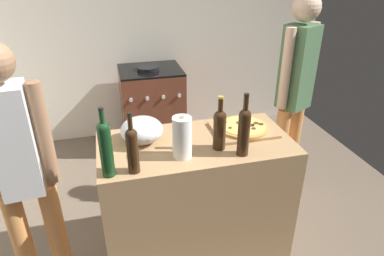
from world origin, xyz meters
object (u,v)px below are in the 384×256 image
at_px(wine_bottle_dark, 244,130).
at_px(person_in_stripes, 22,171).
at_px(wine_bottle_green, 106,147).
at_px(wine_bottle_amber, 220,127).
at_px(stove, 152,108).
at_px(paper_towel_roll, 182,137).
at_px(pizza, 243,127).
at_px(mixing_bowl, 142,130).
at_px(wine_bottle_clear, 132,148).
at_px(person_in_red, 295,89).

bearing_deg(wine_bottle_dark, person_in_stripes, 174.82).
bearing_deg(wine_bottle_green, wine_bottle_dark, 1.70).
height_order(wine_bottle_green, wine_bottle_dark, wine_bottle_green).
distance_m(wine_bottle_amber, stove, 1.91).
bearing_deg(paper_towel_roll, pizza, 24.34).
relative_size(mixing_bowl, wine_bottle_clear, 0.76).
bearing_deg(mixing_bowl, wine_bottle_green, -124.21).
height_order(wine_bottle_green, person_in_stripes, person_in_stripes).
distance_m(wine_bottle_green, wine_bottle_clear, 0.14).
distance_m(pizza, wine_bottle_dark, 0.33).
relative_size(mixing_bowl, wine_bottle_green, 0.68).
distance_m(wine_bottle_green, stove, 2.08).
height_order(wine_bottle_green, stove, wine_bottle_green).
distance_m(wine_bottle_clear, person_in_red, 1.52).
relative_size(wine_bottle_dark, person_in_red, 0.22).
xyz_separation_m(wine_bottle_green, person_in_red, (1.48, 0.70, -0.08)).
xyz_separation_m(mixing_bowl, person_in_stripes, (-0.67, -0.19, -0.07)).
height_order(wine_bottle_dark, person_in_stripes, person_in_stripes).
bearing_deg(wine_bottle_clear, stove, 79.43).
bearing_deg(mixing_bowl, wine_bottle_amber, -24.09).
relative_size(person_in_stripes, person_in_red, 0.94).
distance_m(person_in_stripes, person_in_red, 2.02).
distance_m(wine_bottle_dark, stove, 2.02).
xyz_separation_m(paper_towel_roll, wine_bottle_dark, (0.35, -0.07, 0.04)).
relative_size(pizza, person_in_stripes, 0.20).
bearing_deg(stove, wine_bottle_amber, -84.79).
relative_size(mixing_bowl, stove, 0.28).
bearing_deg(paper_towel_roll, stove, 87.77).
bearing_deg(wine_bottle_amber, paper_towel_roll, -171.58).
distance_m(wine_bottle_green, wine_bottle_dark, 0.77).
bearing_deg(wine_bottle_clear, pizza, 21.66).
xyz_separation_m(pizza, person_in_red, (0.59, 0.40, 0.06)).
distance_m(wine_bottle_clear, wine_bottle_dark, 0.63).
distance_m(mixing_bowl, stove, 1.72).
xyz_separation_m(wine_bottle_amber, wine_bottle_green, (-0.66, -0.12, 0.03)).
bearing_deg(paper_towel_roll, person_in_red, 30.09).
bearing_deg(wine_bottle_dark, wine_bottle_green, -178.30).
bearing_deg(mixing_bowl, pizza, -1.81).
bearing_deg(wine_bottle_amber, stove, 95.21).
height_order(pizza, wine_bottle_green, wine_bottle_green).
height_order(pizza, paper_towel_roll, paper_towel_roll).
bearing_deg(wine_bottle_clear, person_in_stripes, 167.15).
xyz_separation_m(wine_bottle_dark, person_in_red, (0.71, 0.68, -0.07)).
xyz_separation_m(wine_bottle_clear, wine_bottle_dark, (0.63, 0.02, 0.02)).
bearing_deg(wine_bottle_clear, wine_bottle_green, 179.82).
height_order(paper_towel_roll, stove, paper_towel_roll).
height_order(wine_bottle_clear, person_in_red, person_in_red).
distance_m(mixing_bowl, wine_bottle_amber, 0.48).
relative_size(wine_bottle_amber, person_in_red, 0.19).
height_order(wine_bottle_green, person_in_red, person_in_red).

